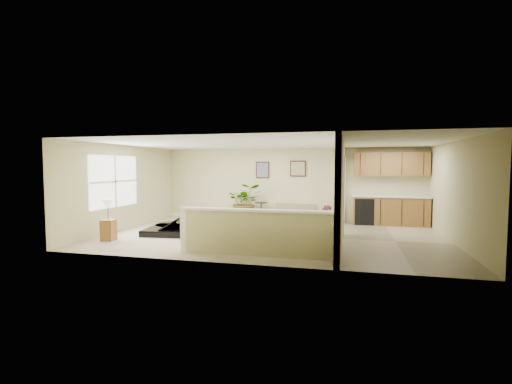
% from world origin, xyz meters
% --- Properties ---
extents(floor, '(9.00, 9.00, 0.00)m').
position_xyz_m(floor, '(0.00, 0.00, 0.00)').
color(floor, '#BDAA93').
rests_on(floor, ground).
extents(back_wall, '(9.00, 0.04, 2.50)m').
position_xyz_m(back_wall, '(0.00, 3.00, 1.25)').
color(back_wall, '#C6BF87').
rests_on(back_wall, floor).
extents(front_wall, '(9.00, 0.04, 2.50)m').
position_xyz_m(front_wall, '(0.00, -3.00, 1.25)').
color(front_wall, '#C6BF87').
rests_on(front_wall, floor).
extents(left_wall, '(0.04, 6.00, 2.50)m').
position_xyz_m(left_wall, '(-4.50, 0.00, 1.25)').
color(left_wall, '#C6BF87').
rests_on(left_wall, floor).
extents(right_wall, '(0.04, 6.00, 2.50)m').
position_xyz_m(right_wall, '(4.50, 0.00, 1.25)').
color(right_wall, '#C6BF87').
rests_on(right_wall, floor).
extents(ceiling, '(9.00, 6.00, 0.04)m').
position_xyz_m(ceiling, '(0.00, 0.00, 2.50)').
color(ceiling, silver).
rests_on(ceiling, back_wall).
extents(kitchen_vinyl, '(2.70, 6.00, 0.01)m').
position_xyz_m(kitchen_vinyl, '(3.15, 0.00, 0.00)').
color(kitchen_vinyl, tan).
rests_on(kitchen_vinyl, floor).
extents(interior_partition, '(0.18, 5.99, 2.50)m').
position_xyz_m(interior_partition, '(1.80, 0.25, 1.22)').
color(interior_partition, '#C6BF87').
rests_on(interior_partition, floor).
extents(pony_half_wall, '(3.42, 0.22, 1.00)m').
position_xyz_m(pony_half_wall, '(0.08, -2.30, 0.52)').
color(pony_half_wall, '#C6BF87').
rests_on(pony_half_wall, floor).
extents(left_window, '(0.05, 2.15, 1.45)m').
position_xyz_m(left_window, '(-4.49, -0.50, 1.45)').
color(left_window, white).
rests_on(left_window, left_wall).
extents(wall_art_left, '(0.48, 0.04, 0.58)m').
position_xyz_m(wall_art_left, '(-0.95, 2.97, 1.75)').
color(wall_art_left, '#381E14').
rests_on(wall_art_left, back_wall).
extents(wall_mirror, '(0.55, 0.04, 0.55)m').
position_xyz_m(wall_mirror, '(0.30, 2.97, 1.80)').
color(wall_mirror, '#381E14').
rests_on(wall_mirror, back_wall).
extents(kitchen_cabinets, '(2.36, 0.65, 2.33)m').
position_xyz_m(kitchen_cabinets, '(3.19, 2.73, 0.87)').
color(kitchen_cabinets, '#996232').
rests_on(kitchen_cabinets, floor).
extents(piano, '(2.07, 2.13, 1.57)m').
position_xyz_m(piano, '(-2.68, -0.14, 0.65)').
color(piano, black).
rests_on(piano, floor).
extents(piano_bench, '(0.62, 0.93, 0.57)m').
position_xyz_m(piano_bench, '(-1.34, -0.26, 0.28)').
color(piano_bench, black).
rests_on(piano_bench, floor).
extents(loveseat, '(1.42, 0.89, 0.78)m').
position_xyz_m(loveseat, '(0.26, 2.69, 0.29)').
color(loveseat, tan).
rests_on(loveseat, floor).
extents(accent_table, '(0.44, 0.44, 0.64)m').
position_xyz_m(accent_table, '(-0.92, 2.65, 0.41)').
color(accent_table, black).
rests_on(accent_table, floor).
extents(palm_plant, '(1.39, 1.28, 1.28)m').
position_xyz_m(palm_plant, '(-1.50, 2.65, 0.63)').
color(palm_plant, black).
rests_on(palm_plant, floor).
extents(small_plant, '(0.37, 0.37, 0.62)m').
position_xyz_m(small_plant, '(1.32, 2.40, 0.26)').
color(small_plant, black).
rests_on(small_plant, floor).
extents(lamp_stand, '(0.34, 0.34, 1.05)m').
position_xyz_m(lamp_stand, '(-3.92, -1.60, 0.44)').
color(lamp_stand, '#996232').
rests_on(lamp_stand, floor).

